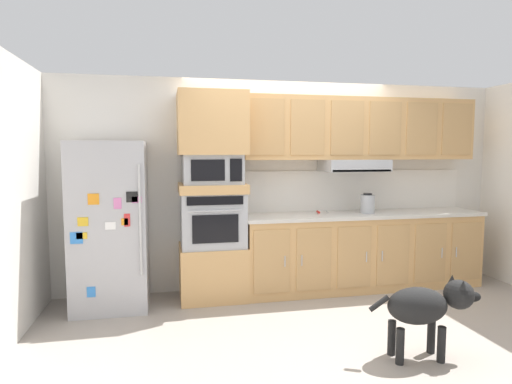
{
  "coord_description": "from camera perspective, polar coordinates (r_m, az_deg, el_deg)",
  "views": [
    {
      "loc": [
        -1.46,
        -4.04,
        1.65
      ],
      "look_at": [
        -0.52,
        0.42,
        1.23
      ],
      "focal_mm": 30.32,
      "sensor_mm": 36.0,
      "label": 1
    }
  ],
  "objects": [
    {
      "name": "microwave",
      "position": [
        4.82,
        -5.82,
        3.01
      ],
      "size": [
        0.64,
        0.54,
        0.32
      ],
      "color": "#A8AAAF",
      "rests_on": "appliance_mid_shelf"
    },
    {
      "name": "countertop_slab",
      "position": [
        5.38,
        13.92,
        -2.88
      ],
      "size": [
        2.94,
        0.64,
        0.04
      ],
      "primitive_type": "cube",
      "color": "beige",
      "rests_on": "lower_cabinet_run"
    },
    {
      "name": "backsplash_panel",
      "position": [
        5.61,
        12.7,
        0.25
      ],
      "size": [
        2.94,
        0.02,
        0.5
      ],
      "primitive_type": "cube",
      "color": "silver",
      "rests_on": "countertop_slab"
    },
    {
      "name": "appliance_upper_cabinet",
      "position": [
        4.83,
        -5.88,
        8.95
      ],
      "size": [
        0.74,
        0.62,
        0.68
      ],
      "primitive_type": "cube",
      "color": "tan",
      "rests_on": "microwave"
    },
    {
      "name": "side_panel_left",
      "position": [
        4.28,
        -30.1,
        -0.78
      ],
      "size": [
        0.12,
        7.1,
        2.5
      ],
      "primitive_type": "cube",
      "color": "silver",
      "rests_on": "ground"
    },
    {
      "name": "dog",
      "position": [
        3.81,
        21.65,
        -13.77
      ],
      "size": [
        0.93,
        0.34,
        0.65
      ],
      "rotation": [
        0.0,
        0.0,
        -0.11
      ],
      "color": "black",
      "rests_on": "ground"
    },
    {
      "name": "screwdriver",
      "position": [
        5.23,
        8.32,
        -2.62
      ],
      "size": [
        0.14,
        0.13,
        0.03
      ],
      "color": "red",
      "rests_on": "countertop_slab"
    },
    {
      "name": "ground_plane",
      "position": [
        4.6,
        7.72,
        -15.76
      ],
      "size": [
        9.6,
        9.6,
        0.0
      ],
      "primitive_type": "plane",
      "color": "#9E9389"
    },
    {
      "name": "appliance_mid_shelf",
      "position": [
        4.83,
        -5.8,
        0.52
      ],
      "size": [
        0.74,
        0.62,
        0.1
      ],
      "primitive_type": "cube",
      "color": "tan",
      "rests_on": "built_in_oven"
    },
    {
      "name": "back_kitchen_wall",
      "position": [
        5.37,
        3.92,
        1.01
      ],
      "size": [
        6.2,
        0.12,
        2.5
      ],
      "primitive_type": "cube",
      "color": "silver",
      "rests_on": "ground"
    },
    {
      "name": "lower_cabinet_run",
      "position": [
        5.46,
        13.83,
        -7.67
      ],
      "size": [
        2.9,
        0.63,
        0.88
      ],
      "color": "tan",
      "rests_on": "ground"
    },
    {
      "name": "upper_cabinet_with_hood",
      "position": [
        5.44,
        13.53,
        7.8
      ],
      "size": [
        2.9,
        0.48,
        0.88
      ],
      "color": "tan",
      "rests_on": "backsplash_panel"
    },
    {
      "name": "oven_base_cabinet",
      "position": [
        5.0,
        -5.7,
        -10.38
      ],
      "size": [
        0.74,
        0.62,
        0.6
      ],
      "primitive_type": "cube",
      "color": "tan",
      "rests_on": "ground"
    },
    {
      "name": "electric_kettle",
      "position": [
        5.33,
        14.5,
        -1.51
      ],
      "size": [
        0.17,
        0.17,
        0.24
      ],
      "color": "#A8AAAF",
      "rests_on": "countertop_slab"
    },
    {
      "name": "built_in_oven",
      "position": [
        4.87,
        -5.76,
        -3.58
      ],
      "size": [
        0.7,
        0.62,
        0.6
      ],
      "color": "#A8AAAF",
      "rests_on": "oven_base_cabinet"
    },
    {
      "name": "refrigerator",
      "position": [
        4.82,
        -18.69,
        -4.18
      ],
      "size": [
        0.76,
        0.73,
        1.76
      ],
      "color": "#ADADB2",
      "rests_on": "ground"
    }
  ]
}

